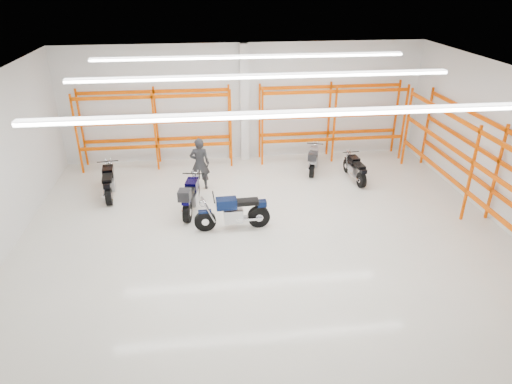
{
  "coord_description": "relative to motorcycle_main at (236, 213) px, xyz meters",
  "views": [
    {
      "loc": [
        -1.62,
        -11.37,
        6.87
      ],
      "look_at": [
        -0.19,
        0.5,
        1.05
      ],
      "focal_mm": 32.0,
      "sensor_mm": 36.0,
      "label": 1
    }
  ],
  "objects": [
    {
      "name": "pallet_racking_side",
      "position": [
        7.29,
        -0.29,
        1.3
      ],
      "size": [
        0.87,
        9.07,
        3.0
      ],
      "color": "#D65600",
      "rests_on": "ground"
    },
    {
      "name": "motorcycle_back_c",
      "position": [
        3.22,
        3.85,
        -0.03
      ],
      "size": [
        0.89,
        1.92,
        1.01
      ],
      "color": "black",
      "rests_on": "ground"
    },
    {
      "name": "pallet_racking_back_left",
      "position": [
        -2.59,
        5.19,
        1.27
      ],
      "size": [
        5.67,
        0.87,
        3.0
      ],
      "color": "#D65600",
      "rests_on": "ground"
    },
    {
      "name": "room_shell",
      "position": [
        0.81,
        -0.27,
        2.77
      ],
      "size": [
        14.02,
        12.02,
        4.51
      ],
      "color": "silver",
      "rests_on": "ground"
    },
    {
      "name": "motorcycle_back_a",
      "position": [
        -4.04,
        2.65,
        -0.02
      ],
      "size": [
        0.7,
        2.12,
        1.04
      ],
      "color": "black",
      "rests_on": "ground"
    },
    {
      "name": "pallet_racking_back_right",
      "position": [
        4.21,
        5.19,
        1.27
      ],
      "size": [
        5.67,
        0.87,
        3.0
      ],
      "color": "#D65600",
      "rests_on": "ground"
    },
    {
      "name": "ground",
      "position": [
        0.81,
        -0.29,
        -0.51
      ],
      "size": [
        14.0,
        14.0,
        0.0
      ],
      "primitive_type": "plane",
      "color": "silver",
      "rests_on": "ground"
    },
    {
      "name": "structural_column",
      "position": [
        0.81,
        5.53,
        1.74
      ],
      "size": [
        0.32,
        0.32,
        4.5
      ],
      "primitive_type": "cube",
      "color": "white",
      "rests_on": "ground"
    },
    {
      "name": "motorcycle_back_d",
      "position": [
        4.55,
        2.89,
        -0.08
      ],
      "size": [
        0.62,
        1.88,
        0.92
      ],
      "color": "black",
      "rests_on": "ground"
    },
    {
      "name": "motorcycle_back_b",
      "position": [
        -1.32,
        1.13,
        0.04
      ],
      "size": [
        0.82,
        2.23,
        1.15
      ],
      "color": "black",
      "rests_on": "ground"
    },
    {
      "name": "motorcycle_main",
      "position": [
        0.0,
        0.0,
        0.0
      ],
      "size": [
        2.23,
        0.74,
        1.09
      ],
      "color": "black",
      "rests_on": "ground"
    },
    {
      "name": "standing_man",
      "position": [
        -0.99,
        2.9,
        0.41
      ],
      "size": [
        0.7,
        0.49,
        1.84
      ],
      "primitive_type": "imported",
      "rotation": [
        0.0,
        0.0,
        3.06
      ],
      "color": "black",
      "rests_on": "ground"
    }
  ]
}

